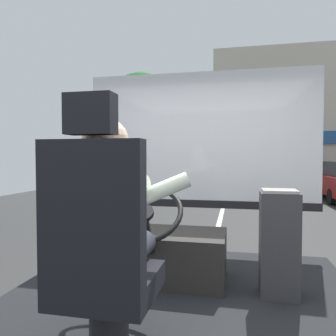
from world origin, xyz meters
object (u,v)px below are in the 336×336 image
driver_seat (101,257)px  parked_car_blue (322,174)px  bus_driver (109,214)px  fare_box (279,243)px  steering_console (159,253)px

driver_seat → parked_car_blue: bearing=73.0°
driver_seat → bus_driver: 0.21m
fare_box → parked_car_blue: fare_box is taller
fare_box → parked_car_blue: size_ratio=0.20×
steering_console → fare_box: 0.96m
bus_driver → fare_box: 1.38m
bus_driver → steering_console: bearing=90.0°
steering_console → driver_seat: bearing=-90.0°
steering_console → parked_car_blue: size_ratio=0.28×
driver_seat → steering_console: driver_seat is taller
parked_car_blue → bus_driver: bearing=-107.1°
driver_seat → fare_box: 1.41m
driver_seat → parked_car_blue: 17.32m
steering_console → fare_box: size_ratio=1.40×
driver_seat → fare_box: size_ratio=1.66×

